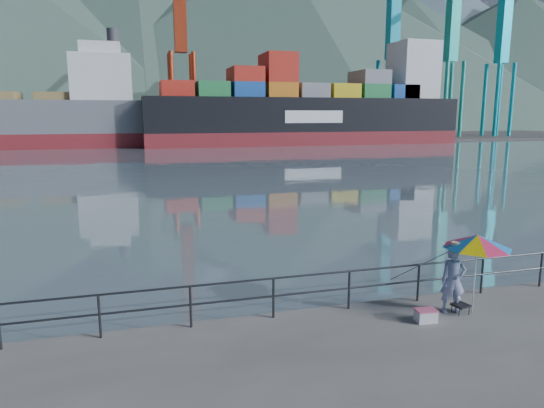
{
  "coord_description": "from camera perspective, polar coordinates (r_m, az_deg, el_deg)",
  "views": [
    {
      "loc": [
        -4.07,
        -9.02,
        4.9
      ],
      "look_at": [
        0.18,
        6.0,
        2.0
      ],
      "focal_mm": 32.0,
      "sensor_mm": 36.0,
      "label": 1
    }
  ],
  "objects": [
    {
      "name": "fishing_rod",
      "position": [
        14.0,
        16.82,
        -10.44
      ],
      "size": [
        0.74,
        1.74,
        1.32
      ],
      "primitive_type": "cylinder",
      "rotation": [
        0.96,
        0.0,
        0.39
      ],
      "color": "black",
      "rests_on": "ground"
    },
    {
      "name": "guardrail",
      "position": [
        12.27,
        4.74,
        -10.41
      ],
      "size": [
        22.0,
        0.06,
        1.03
      ],
      "color": "#2D3033",
      "rests_on": "ground"
    },
    {
      "name": "bulk_carrier",
      "position": [
        84.47,
        -28.31,
        8.79
      ],
      "size": [
        47.93,
        8.3,
        14.5
      ],
      "color": "maroon",
      "rests_on": "ground"
    },
    {
      "name": "harbor_water",
      "position": [
        139.16,
        -14.29,
        8.18
      ],
      "size": [
        500.0,
        280.0,
        0.0
      ],
      "primitive_type": "cube",
      "color": "slate",
      "rests_on": "ground"
    },
    {
      "name": "far_dock",
      "position": [
        103.1,
        -8.04,
        7.69
      ],
      "size": [
        200.0,
        40.0,
        0.4
      ],
      "primitive_type": "cube",
      "color": "#514F4C",
      "rests_on": "ground"
    },
    {
      "name": "cooler_bag",
      "position": [
        12.46,
        17.63,
        -12.46
      ],
      "size": [
        0.5,
        0.36,
        0.28
      ],
      "primitive_type": "cube",
      "rotation": [
        0.0,
        0.0,
        -0.09
      ],
      "color": "silver",
      "rests_on": "ground"
    },
    {
      "name": "container_ship",
      "position": [
        85.49,
        4.95,
        11.14
      ],
      "size": [
        54.2,
        9.03,
        18.1
      ],
      "color": "maroon",
      "rests_on": "ground"
    },
    {
      "name": "beach_umbrella",
      "position": [
        12.88,
        23.02,
        -4.09
      ],
      "size": [
        2.15,
        2.15,
        2.01
      ],
      "color": "white",
      "rests_on": "ground"
    },
    {
      "name": "mountains",
      "position": [
        223.09,
        -4.84,
        18.37
      ],
      "size": [
        600.0,
        332.8,
        80.0
      ],
      "color": "#385147",
      "rests_on": "ground"
    },
    {
      "name": "folding_stool",
      "position": [
        13.23,
        21.29,
        -11.38
      ],
      "size": [
        0.43,
        0.43,
        0.24
      ],
      "color": "black",
      "rests_on": "ground"
    },
    {
      "name": "container_stacks",
      "position": [
        110.05,
        5.61,
        9.69
      ],
      "size": [
        58.0,
        5.4,
        7.8
      ],
      "color": "orange",
      "rests_on": "ground"
    },
    {
      "name": "port_cranes",
      "position": [
        100.03,
        5.02,
        16.85
      ],
      "size": [
        116.0,
        28.0,
        38.4
      ],
      "color": "red",
      "rests_on": "ground"
    },
    {
      "name": "fisherman",
      "position": [
        12.99,
        20.53,
        -8.4
      ],
      "size": [
        0.7,
        0.57,
        1.67
      ],
      "primitive_type": "imported",
      "rotation": [
        0.0,
        0.0,
        -0.31
      ],
      "color": "navy",
      "rests_on": "ground"
    }
  ]
}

